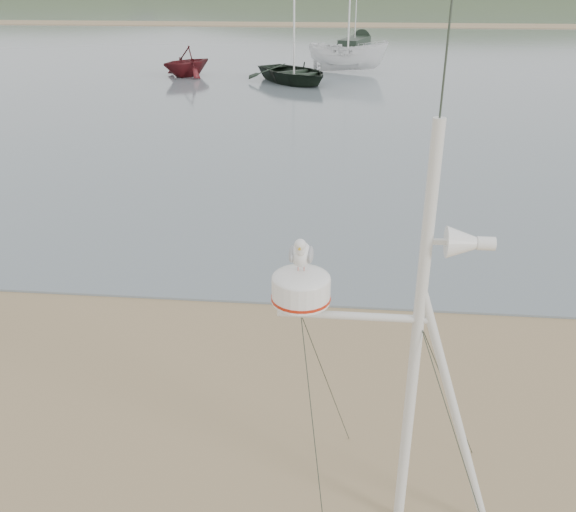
# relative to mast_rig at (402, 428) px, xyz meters

# --- Properties ---
(ground) EXTENTS (560.00, 560.00, 0.00)m
(ground) POSITION_rel_mast_rig_xyz_m (-3.86, 0.55, -1.26)
(ground) COLOR #8E7552
(ground) RESTS_ON ground
(water) EXTENTS (560.00, 256.00, 0.04)m
(water) POSITION_rel_mast_rig_xyz_m (-3.86, 132.55, -1.24)
(water) COLOR slate
(water) RESTS_ON ground
(sandbar) EXTENTS (560.00, 7.00, 0.07)m
(sandbar) POSITION_rel_mast_rig_xyz_m (-3.86, 70.55, -1.19)
(sandbar) COLOR #8E7552
(sandbar) RESTS_ON water
(hill_ridge) EXTENTS (620.00, 180.00, 80.00)m
(hill_ridge) POSITION_rel_mast_rig_xyz_m (14.66, 235.55, -20.96)
(hill_ridge) COLOR #263616
(hill_ridge) RESTS_ON ground
(mast_rig) EXTENTS (2.31, 2.47, 5.22)m
(mast_rig) POSITION_rel_mast_rig_xyz_m (0.00, 0.00, 0.00)
(mast_rig) COLOR silver
(mast_rig) RESTS_ON ground
(boat_dark) EXTENTS (3.56, 3.16, 5.19)m
(boat_dark) POSITION_rel_mast_rig_xyz_m (-3.62, 28.60, 1.37)
(boat_dark) COLOR black
(boat_dark) RESTS_ON water
(boat_red) EXTENTS (3.18, 2.98, 3.16)m
(boat_red) POSITION_rel_mast_rig_xyz_m (-9.89, 30.31, 0.36)
(boat_red) COLOR #501216
(boat_red) RESTS_ON water
(boat_white) EXTENTS (2.03, 1.99, 4.71)m
(boat_white) POSITION_rel_mast_rig_xyz_m (-0.82, 32.85, 1.13)
(boat_white) COLOR white
(boat_white) RESTS_ON water
(sailboat_dark_mid) EXTENTS (3.21, 6.68, 6.47)m
(sailboat_dark_mid) POSITION_rel_mast_rig_xyz_m (0.07, 50.73, -0.96)
(sailboat_dark_mid) COLOR black
(sailboat_dark_mid) RESTS_ON ground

